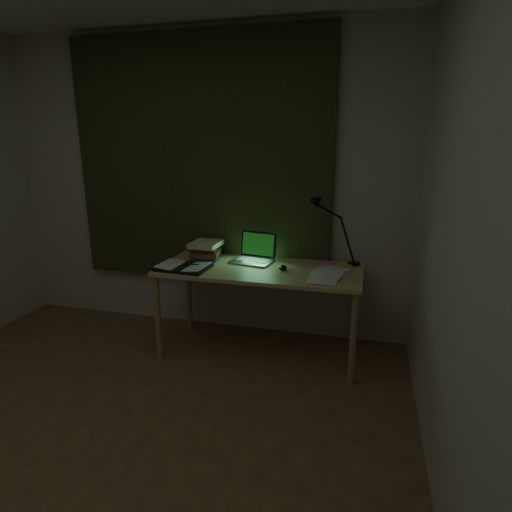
{
  "coord_description": "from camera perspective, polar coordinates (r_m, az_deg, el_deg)",
  "views": [
    {
      "loc": [
        1.36,
        -1.41,
        1.64
      ],
      "look_at": [
        0.61,
        1.47,
        0.82
      ],
      "focal_mm": 30.0,
      "sensor_mm": 36.0,
      "label": 1
    }
  ],
  "objects": [
    {
      "name": "floor",
      "position": [
        2.56,
        -24.76,
        -26.16
      ],
      "size": [
        3.5,
        4.0,
        0.0
      ],
      "primitive_type": "cube",
      "color": "brown",
      "rests_on": "ground"
    },
    {
      "name": "wall_back",
      "position": [
        3.69,
        -7.22,
        9.23
      ],
      "size": [
        3.5,
        0.0,
        2.5
      ],
      "primitive_type": "cube",
      "color": "beige",
      "rests_on": "ground"
    },
    {
      "name": "wall_right",
      "position": [
        1.52,
        28.89,
        -1.46
      ],
      "size": [
        0.0,
        4.0,
        2.5
      ],
      "primitive_type": "cube",
      "color": "beige",
      "rests_on": "ground"
    },
    {
      "name": "curtain",
      "position": [
        3.64,
        -7.56,
        12.28
      ],
      "size": [
        2.2,
        0.06,
        2.0
      ],
      "primitive_type": "cube",
      "color": "#2C2E17",
      "rests_on": "wall_back"
    },
    {
      "name": "desk",
      "position": [
        3.35,
        0.52,
        -7.29
      ],
      "size": [
        1.52,
        0.67,
        0.69
      ],
      "primitive_type": null,
      "color": "tan",
      "rests_on": "floor"
    },
    {
      "name": "laptop",
      "position": [
        3.35,
        -0.58,
        1.02
      ],
      "size": [
        0.38,
        0.41,
        0.23
      ],
      "primitive_type": null,
      "rotation": [
        0.0,
        0.0,
        -0.19
      ],
      "color": "#B2B3B7",
      "rests_on": "desk"
    },
    {
      "name": "open_textbook",
      "position": [
        3.25,
        -9.63,
        -1.43
      ],
      "size": [
        0.4,
        0.3,
        0.03
      ],
      "primitive_type": null,
      "rotation": [
        0.0,
        0.0,
        -0.07
      ],
      "color": "white",
      "rests_on": "desk"
    },
    {
      "name": "book_stack",
      "position": [
        3.51,
        -6.5,
        0.87
      ],
      "size": [
        0.26,
        0.29,
        0.14
      ],
      "primitive_type": null,
      "rotation": [
        0.0,
        0.0,
        0.14
      ],
      "color": "white",
      "rests_on": "desk"
    },
    {
      "name": "loose_papers",
      "position": [
        3.12,
        9.33,
        -2.25
      ],
      "size": [
        0.35,
        0.37,
        0.02
      ],
      "primitive_type": null,
      "rotation": [
        0.0,
        0.0,
        0.08
      ],
      "color": "white",
      "rests_on": "desk"
    },
    {
      "name": "mouse",
      "position": [
        3.19,
        3.59,
        -1.56
      ],
      "size": [
        0.09,
        0.11,
        0.04
      ],
      "primitive_type": "ellipsoid",
      "rotation": [
        0.0,
        0.0,
        0.29
      ],
      "color": "black",
      "rests_on": "desk"
    },
    {
      "name": "sticky_yellow",
      "position": [
        3.32,
        12.01,
        -1.38
      ],
      "size": [
        0.09,
        0.09,
        0.02
      ],
      "primitive_type": "cube",
      "rotation": [
        0.0,
        0.0,
        0.31
      ],
      "color": "gold",
      "rests_on": "desk"
    },
    {
      "name": "sticky_pink",
      "position": [
        3.38,
        9.34,
        -0.93
      ],
      "size": [
        0.09,
        0.09,
        0.02
      ],
      "primitive_type": "cube",
      "rotation": [
        0.0,
        0.0,
        0.09
      ],
      "color": "#FD62BD",
      "rests_on": "desk"
    },
    {
      "name": "desk_lamp",
      "position": [
        3.34,
        13.16,
        3.04
      ],
      "size": [
        0.34,
        0.27,
        0.51
      ],
      "primitive_type": null,
      "rotation": [
        0.0,
        0.0,
        -0.01
      ],
      "color": "black",
      "rests_on": "desk"
    }
  ]
}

